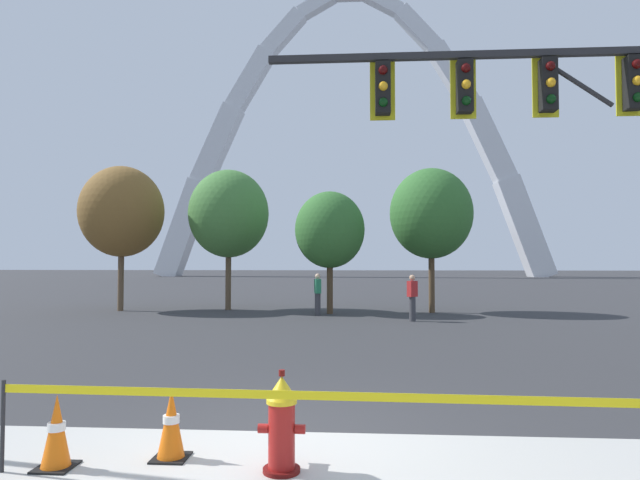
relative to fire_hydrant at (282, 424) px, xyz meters
The scene contains 13 objects.
ground_plane 1.19m from the fire_hydrant, 92.82° to the left, with size 240.00×240.00×0.00m, color #333335.
fire_hydrant is the anchor object (origin of this frame).
caution_tape_barrier 0.41m from the fire_hydrant, 47.14° to the right, with size 5.96×0.21×0.89m.
traffic_cone_by_hydrant 1.22m from the fire_hydrant, 167.42° to the left, with size 0.36×0.36×0.73m.
traffic_cone_mid_sidewalk 2.24m from the fire_hydrant, behind, with size 0.36×0.36×0.73m.
traffic_signal_gantry 7.16m from the fire_hydrant, 42.44° to the left, with size 7.82×0.44×6.00m.
monument_arch 70.62m from the fire_hydrant, 90.05° to the left, with size 54.00×3.05×40.53m.
tree_far_left 19.26m from the fire_hydrant, 118.61° to the left, with size 3.45×3.45×6.03m.
tree_left_mid 18.40m from the fire_hydrant, 105.15° to the left, with size 3.41×3.41×5.97m.
tree_center_left 16.21m from the fire_hydrant, 91.13° to the left, with size 2.75×2.75×4.81m.
tree_center_right 17.48m from the fire_hydrant, 77.36° to the left, with size 3.32×3.32×5.82m.
pedestrian_walking_left 13.71m from the fire_hydrant, 78.89° to the left, with size 0.39×0.38×1.59m.
pedestrian_standing_center 15.23m from the fire_hydrant, 92.79° to the left, with size 0.29×0.38×1.59m.
Camera 1 is at (0.78, -6.37, 2.05)m, focal length 30.32 mm.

